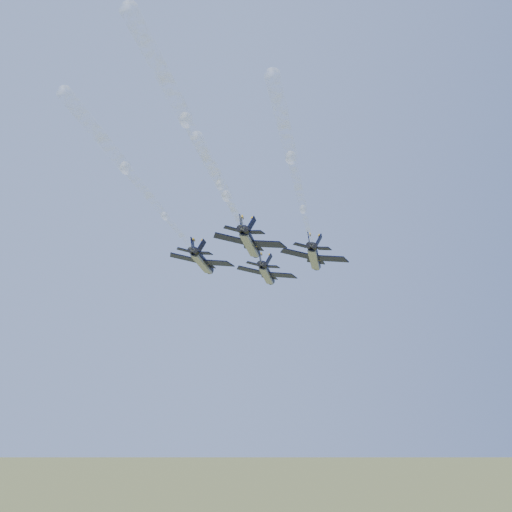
{
  "coord_description": "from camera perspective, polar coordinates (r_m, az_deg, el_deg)",
  "views": [
    {
      "loc": [
        -12.78,
        -114.83,
        64.89
      ],
      "look_at": [
        2.07,
        -0.54,
        93.43
      ],
      "focal_mm": 45.0,
      "sensor_mm": 36.0,
      "label": 1
    }
  ],
  "objects": [
    {
      "name": "smoke_trail_left",
      "position": [
        83.09,
        -11.24,
        5.73
      ],
      "size": [
        16.28,
        50.68,
        1.82
      ],
      "rotation": [
        0.0,
        0.2,
        -0.29
      ],
      "color": "white"
    },
    {
      "name": "smoke_trail_lead",
      "position": [
        91.58,
        -2.5,
        3.61
      ],
      "size": [
        16.28,
        50.68,
        1.82
      ],
      "rotation": [
        0.0,
        0.2,
        -0.29
      ],
      "color": "white"
    },
    {
      "name": "jet_slot",
      "position": [
        105.78,
        -0.5,
        1.16
      ],
      "size": [
        11.83,
        16.21,
        4.01
      ],
      "rotation": [
        0.0,
        0.2,
        -0.29
      ],
      "color": "black"
    },
    {
      "name": "jet_left",
      "position": [
        119.13,
        -4.76,
        -0.51
      ],
      "size": [
        11.83,
        16.21,
        4.01
      ],
      "rotation": [
        0.0,
        0.2,
        -0.29
      ],
      "color": "black"
    },
    {
      "name": "smoke_trail_right",
      "position": [
        78.51,
        3.18,
        6.65
      ],
      "size": [
        16.28,
        50.68,
        1.82
      ],
      "rotation": [
        0.0,
        0.2,
        -0.29
      ],
      "color": "white"
    },
    {
      "name": "jet_lead",
      "position": [
        129.01,
        1.0,
        -1.6
      ],
      "size": [
        11.83,
        16.21,
        4.01
      ],
      "rotation": [
        0.0,
        0.2,
        -0.29
      ],
      "color": "black"
    },
    {
      "name": "smoke_trail_slot",
      "position": [
        69.46,
        -6.0,
        9.53
      ],
      "size": [
        16.28,
        50.68,
        1.82
      ],
      "rotation": [
        0.0,
        0.2,
        -0.29
      ],
      "color": "white"
    },
    {
      "name": "jet_right",
      "position": [
        115.98,
        5.22,
        -0.13
      ],
      "size": [
        11.83,
        16.21,
        4.01
      ],
      "rotation": [
        0.0,
        0.2,
        -0.29
      ],
      "color": "black"
    }
  ]
}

